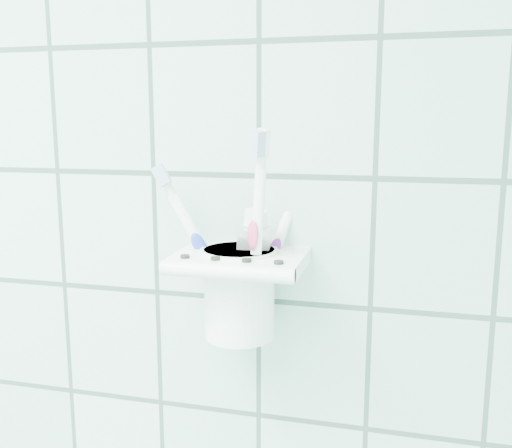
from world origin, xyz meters
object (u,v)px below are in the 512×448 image
toothbrush_blue (245,248)px  toothbrush_orange (251,231)px  toothbrush_pink (243,237)px  toothpaste_tube (247,259)px  cup (239,289)px  holder_bracket (241,261)px

toothbrush_blue → toothbrush_orange: size_ratio=0.82×
toothbrush_pink → toothpaste_tube: (0.00, 0.00, -0.03)m
cup → toothbrush_blue: bearing=-52.6°
holder_bracket → cup: same height
cup → toothbrush_orange: (0.02, -0.01, 0.07)m
toothbrush_blue → toothbrush_pink: bearing=113.0°
toothpaste_tube → cup: bearing=-128.2°
toothbrush_pink → toothbrush_orange: (0.01, -0.01, 0.01)m
holder_bracket → cup: 0.03m
toothbrush_pink → toothpaste_tube: toothbrush_pink is taller
toothbrush_orange → toothpaste_tube: toothbrush_orange is taller
toothbrush_blue → toothpaste_tube: bearing=102.5°
holder_bracket → toothbrush_orange: 0.04m
cup → toothpaste_tube: bearing=57.9°
toothpaste_tube → holder_bracket: bearing=-107.9°
holder_bracket → toothbrush_pink: size_ratio=0.70×
toothbrush_blue → toothbrush_orange: (0.01, 0.01, 0.02)m
toothbrush_pink → holder_bracket: bearing=-104.4°
toothbrush_orange → toothbrush_blue: bearing=-88.0°
toothbrush_blue → toothbrush_orange: 0.02m
toothbrush_pink → toothbrush_orange: size_ratio=0.89×
cup → toothbrush_orange: size_ratio=0.44×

